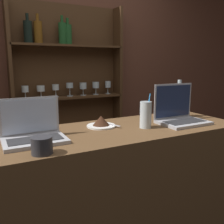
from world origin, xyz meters
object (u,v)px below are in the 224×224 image
(laptop_near, at_px, (33,132))
(laptop_far, at_px, (179,114))
(cake_plate, at_px, (101,122))
(water_glass, at_px, (146,115))
(wine_bottle_clear, at_px, (179,103))
(coffee_cup, at_px, (42,145))

(laptop_near, distance_m, laptop_far, 0.92)
(cake_plate, distance_m, water_glass, 0.27)
(laptop_far, relative_size, water_glass, 1.50)
(cake_plate, relative_size, wine_bottle_clear, 0.67)
(laptop_near, xyz_separation_m, cake_plate, (0.42, 0.09, -0.02))
(laptop_far, distance_m, cake_plate, 0.52)
(laptop_near, relative_size, water_glass, 1.46)
(water_glass, height_order, wine_bottle_clear, wine_bottle_clear)
(cake_plate, bearing_deg, laptop_near, -167.31)
(cake_plate, bearing_deg, laptop_far, -15.44)
(wine_bottle_clear, distance_m, coffee_cup, 1.09)
(laptop_far, relative_size, cake_plate, 1.72)
(laptop_near, bearing_deg, water_glass, -4.47)
(laptop_near, distance_m, water_glass, 0.65)
(water_glass, relative_size, coffee_cup, 2.27)
(laptop_near, height_order, wine_bottle_clear, wine_bottle_clear)
(water_glass, relative_size, wine_bottle_clear, 0.77)
(laptop_near, bearing_deg, cake_plate, 12.69)
(laptop_near, bearing_deg, laptop_far, -2.69)
(wine_bottle_clear, height_order, coffee_cup, wine_bottle_clear)
(laptop_far, height_order, coffee_cup, laptop_far)
(laptop_near, xyz_separation_m, laptop_far, (0.92, -0.04, 0.01))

